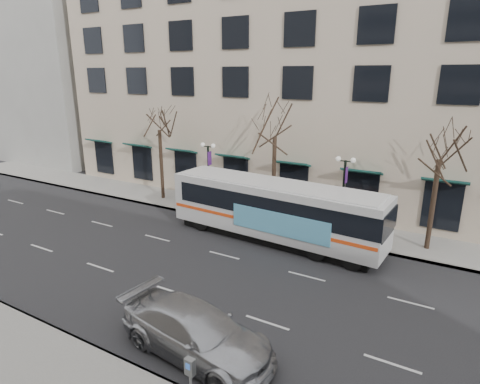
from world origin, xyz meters
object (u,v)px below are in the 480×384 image
Objects in this scene: pay_station at (190,370)px; silver_car at (196,331)px; tree_far_right at (442,142)px; tree_far_mid at (275,123)px; city_bus at (276,209)px; lamp_post_left at (209,174)px; tree_far_left at (159,118)px; lamp_post_right at (343,193)px.

silver_car is at bearing 124.26° from pay_station.
tree_far_mid is at bearing 180.00° from tree_far_right.
city_bus is 13.50m from pay_station.
lamp_post_left is (-14.99, -0.60, -3.48)m from tree_far_right.
tree_far_right is 1.55× the size of lamp_post_left.
tree_far_left is 20.38m from silver_car.
silver_car is (8.53, -13.49, -2.03)m from lamp_post_left.
lamp_post_right is at bearing -2.29° from tree_far_left.
tree_far_right is at bearing 74.62° from pay_station.
lamp_post_right is at bearing 91.74° from pay_station.
city_bus is at bearing 106.32° from pay_station.
tree_far_left is at bearing 173.17° from lamp_post_left.
tree_far_right is 15.40m from lamp_post_left.
tree_far_mid is at bearing 0.00° from tree_far_left.
tree_far_right is at bearing 2.29° from lamp_post_left.
lamp_post_right reaches higher than silver_car.
tree_far_right reaches higher than city_bus.
lamp_post_left is 3.51× the size of pay_station.
tree_far_mid is at bearing 173.17° from lamp_post_right.
tree_far_left reaches higher than tree_far_right.
pay_station is at bearing -90.86° from lamp_post_right.
tree_far_right is 1.55× the size of lamp_post_right.
tree_far_right is 1.27× the size of silver_car.
pay_station is (-0.23, -15.50, -1.72)m from lamp_post_right.
lamp_post_right is 15.60m from pay_station.
tree_far_mid reaches higher than city_bus.
silver_car is (3.54, -14.09, -5.99)m from tree_far_mid.
lamp_post_left is 18.40m from pay_station.
lamp_post_left reaches higher than city_bus.
tree_far_mid is 0.62× the size of city_bus.
tree_far_left is 1.60× the size of lamp_post_left.
lamp_post_right is 3.51× the size of pay_station.
silver_car is at bearing -57.70° from lamp_post_left.
tree_far_right is at bearing 23.33° from city_bus.
lamp_post_right is 0.82× the size of silver_car.
lamp_post_left is 7.06m from city_bus.
tree_far_mid is 15.71m from silver_car.
tree_far_mid is at bearing 121.33° from city_bus.
city_bus is 11.31m from silver_car.
tree_far_mid reaches higher than tree_far_left.
tree_far_left is 20.00m from tree_far_right.
tree_far_right is 0.58× the size of city_bus.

